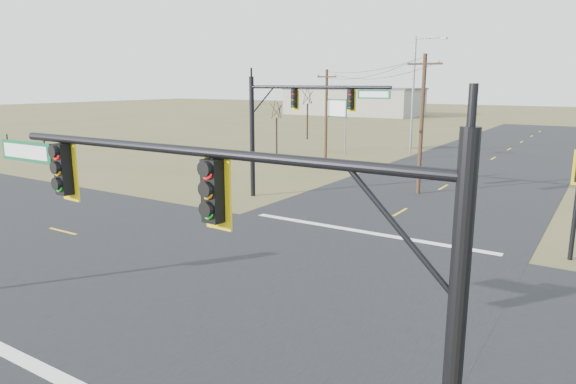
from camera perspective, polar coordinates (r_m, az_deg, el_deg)
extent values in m
plane|color=brown|center=(17.95, -1.40, -10.30)|extent=(320.00, 320.00, 0.00)
cube|color=black|center=(17.94, -1.40, -10.27)|extent=(160.00, 14.00, 0.02)
cube|color=black|center=(17.94, -1.40, -10.26)|extent=(14.00, 160.00, 0.02)
cube|color=silver|center=(24.17, 8.62, -4.43)|extent=(12.00, 0.40, 0.01)
cylinder|color=black|center=(7.38, 17.85, -18.29)|extent=(0.25, 0.25, 6.31)
cylinder|color=black|center=(8.70, -10.94, 4.52)|extent=(9.01, 0.16, 0.16)
cube|color=#0B4F2C|center=(12.52, -27.08, 4.04)|extent=(1.80, 0.05, 0.45)
cylinder|color=black|center=(31.18, -4.00, 6.06)|extent=(0.29, 0.29, 7.19)
cylinder|color=black|center=(28.62, 3.10, 11.56)|extent=(8.74, 0.19, 0.19)
cube|color=#0B4F2C|center=(27.10, 9.53, 10.65)|extent=(1.80, 0.05, 0.45)
cylinder|color=black|center=(22.70, 29.36, -1.54)|extent=(0.18, 0.18, 4.20)
cylinder|color=#462F1E|center=(32.63, 14.61, 7.15)|extent=(0.25, 0.25, 8.54)
cube|color=#462F1E|center=(32.55, 14.96, 13.60)|extent=(2.09, 0.27, 0.12)
cylinder|color=#462F1E|center=(43.63, 4.26, 8.23)|extent=(0.23, 0.23, 7.93)
cube|color=#462F1E|center=(43.54, 4.33, 12.65)|extent=(1.93, 0.47, 0.12)
cylinder|color=gray|center=(51.47, 4.27, 7.33)|extent=(0.14, 0.14, 5.30)
cylinder|color=gray|center=(50.50, 6.40, 7.20)|extent=(0.14, 0.14, 5.30)
cube|color=#0B4F2C|center=(50.86, 5.36, 9.25)|extent=(2.73, 0.88, 1.77)
cylinder|color=gray|center=(51.73, 13.71, 10.29)|extent=(0.22, 0.22, 11.13)
cylinder|color=gray|center=(51.46, 15.47, 16.18)|extent=(2.67, 0.13, 0.13)
cube|color=gray|center=(51.06, 16.95, 16.02)|extent=(0.67, 0.46, 0.20)
cylinder|color=black|center=(50.77, -1.28, 6.28)|extent=(0.17, 0.17, 3.50)
cylinder|color=black|center=(63.74, 2.16, 7.83)|extent=(0.20, 0.20, 4.37)
cube|color=gray|center=(114.94, 7.30, 9.88)|extent=(28.00, 14.00, 5.50)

